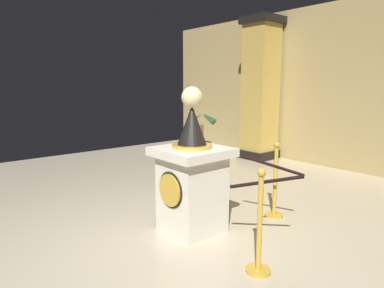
{
  "coord_description": "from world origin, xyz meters",
  "views": [
    {
      "loc": [
        2.82,
        -2.05,
        1.76
      ],
      "look_at": [
        -0.15,
        0.45,
        1.08
      ],
      "focal_mm": 31.31,
      "sensor_mm": 36.0,
      "label": 1
    }
  ],
  "objects_px": {
    "pedestal_clock": "(192,178)",
    "stanchion_near": "(259,237)",
    "stanchion_far": "(275,191)",
    "potted_palm_left": "(202,148)"
  },
  "relations": [
    {
      "from": "pedestal_clock",
      "to": "stanchion_near",
      "type": "distance_m",
      "value": 1.17
    },
    {
      "from": "potted_palm_left",
      "to": "pedestal_clock",
      "type": "bearing_deg",
      "value": -43.67
    },
    {
      "from": "stanchion_near",
      "to": "potted_palm_left",
      "type": "distance_m",
      "value": 4.48
    },
    {
      "from": "stanchion_near",
      "to": "stanchion_far",
      "type": "distance_m",
      "value": 1.46
    },
    {
      "from": "stanchion_far",
      "to": "potted_palm_left",
      "type": "xyz_separation_m",
      "value": [
        -2.94,
        1.3,
        0.01
      ]
    },
    {
      "from": "pedestal_clock",
      "to": "potted_palm_left",
      "type": "relative_size",
      "value": 1.47
    },
    {
      "from": "pedestal_clock",
      "to": "stanchion_far",
      "type": "relative_size",
      "value": 1.7
    },
    {
      "from": "stanchion_near",
      "to": "stanchion_far",
      "type": "bearing_deg",
      "value": 120.54
    },
    {
      "from": "stanchion_far",
      "to": "potted_palm_left",
      "type": "distance_m",
      "value": 3.21
    },
    {
      "from": "stanchion_near",
      "to": "pedestal_clock",
      "type": "bearing_deg",
      "value": 173.83
    }
  ]
}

